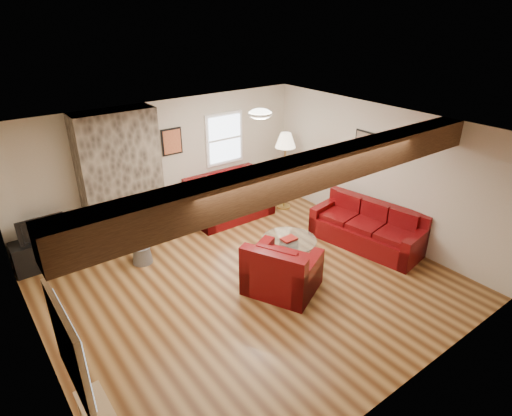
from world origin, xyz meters
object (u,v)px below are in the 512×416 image
(armchair_red, at_px, (282,266))
(television, at_px, (40,227))
(floor_lamp, at_px, (285,145))
(coffee_table, at_px, (288,251))
(loveseat, at_px, (230,197))
(tv_cabinet, at_px, (46,252))
(sofa_three, at_px, (367,226))

(armchair_red, bearing_deg, television, 17.37)
(floor_lamp, bearing_deg, armchair_red, -130.81)
(coffee_table, distance_m, floor_lamp, 2.58)
(television, bearing_deg, armchair_red, -46.46)
(floor_lamp, bearing_deg, coffee_table, -128.29)
(armchair_red, height_order, coffee_table, armchair_red)
(loveseat, relative_size, floor_lamp, 1.00)
(loveseat, xyz_separation_m, tv_cabinet, (-3.58, 0.30, -0.18))
(sofa_three, height_order, floor_lamp, floor_lamp)
(tv_cabinet, bearing_deg, coffee_table, -35.94)
(television, xyz_separation_m, floor_lamp, (4.77, -0.65, 0.71))
(loveseat, relative_size, tv_cabinet, 1.60)
(tv_cabinet, bearing_deg, sofa_three, -29.90)
(tv_cabinet, xyz_separation_m, television, (0.00, 0.00, 0.48))
(sofa_three, distance_m, floor_lamp, 2.43)
(coffee_table, relative_size, floor_lamp, 0.56)
(television, bearing_deg, loveseat, -4.79)
(armchair_red, bearing_deg, tv_cabinet, 17.37)
(armchair_red, distance_m, tv_cabinet, 4.06)
(armchair_red, bearing_deg, coffee_table, -74.57)
(armchair_red, relative_size, tv_cabinet, 0.99)
(sofa_three, bearing_deg, loveseat, -161.83)
(loveseat, relative_size, armchair_red, 1.62)
(sofa_three, relative_size, television, 2.75)
(loveseat, bearing_deg, sofa_three, -61.79)
(sofa_three, relative_size, floor_lamp, 1.20)
(loveseat, height_order, coffee_table, loveseat)
(coffee_table, bearing_deg, armchair_red, -138.41)
(coffee_table, relative_size, television, 1.28)
(tv_cabinet, bearing_deg, television, 0.00)
(loveseat, xyz_separation_m, television, (-3.58, 0.30, 0.29))
(sofa_three, distance_m, armchair_red, 2.14)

